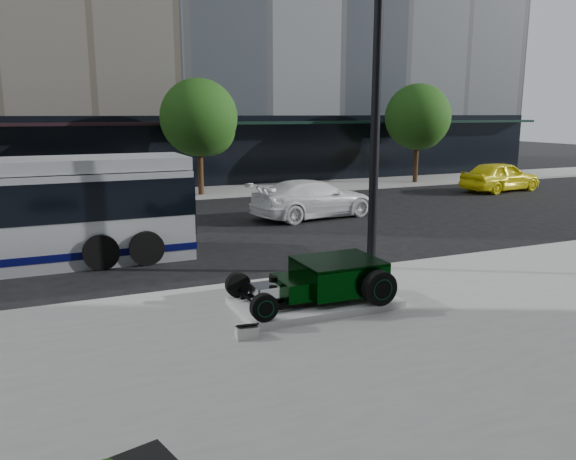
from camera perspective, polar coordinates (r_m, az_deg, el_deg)
name	(u,v)px	position (r m, az deg, el deg)	size (l,w,h in m)	color
ground	(283,259)	(16.26, -0.49, -2.93)	(120.00, 120.00, 0.00)	black
sidewalk_far	(177,194)	(29.42, -11.18, 3.61)	(70.00, 4.00, 0.12)	gray
street_trees	(201,121)	(28.51, -8.79, 10.92)	(29.80, 3.80, 5.70)	black
display_plinth	(315,302)	(12.03, 2.74, -7.34)	(3.40, 1.80, 0.15)	silver
hot_rod	(329,278)	(12.02, 4.19, -4.86)	(3.22, 2.00, 0.81)	black
info_plaque	(247,331)	(10.41, -4.21, -10.19)	(0.44, 0.35, 0.31)	silver
lamppost	(375,130)	(14.52, 8.85, 10.00)	(0.43, 0.43, 7.78)	black
white_sedan	(314,199)	(22.59, 2.63, 3.19)	(2.13, 5.25, 1.52)	white
yellow_taxi	(500,176)	(32.34, 20.77, 5.12)	(1.90, 4.72, 1.61)	yellow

